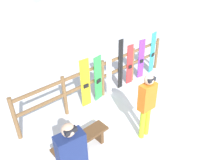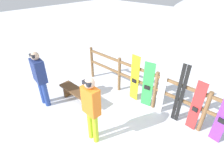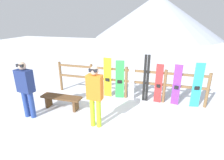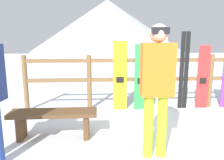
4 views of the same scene
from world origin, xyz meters
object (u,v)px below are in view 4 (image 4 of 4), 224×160
at_px(person_orange, 157,82).
at_px(ski_pair_white, 161,69).
at_px(snowboard_green, 141,77).
at_px(ski_pair_black, 184,71).
at_px(snowboard_red, 203,77).
at_px(snowboard_yellow, 120,76).
at_px(bench, 54,118).

bearing_deg(person_orange, ski_pair_white, 72.06).
distance_m(snowboard_green, ski_pair_black, 0.95).
height_order(ski_pair_black, snowboard_red, ski_pair_black).
xyz_separation_m(ski_pair_white, snowboard_red, (0.94, -0.00, -0.19)).
bearing_deg(person_orange, snowboard_red, 51.23).
bearing_deg(snowboard_green, snowboard_yellow, 179.99).
height_order(bench, snowboard_green, snowboard_green).
bearing_deg(ski_pair_white, snowboard_yellow, -179.78).
height_order(snowboard_yellow, snowboard_green, snowboard_yellow).
xyz_separation_m(ski_pair_black, snowboard_red, (0.44, -0.00, -0.15)).
xyz_separation_m(snowboard_yellow, snowboard_red, (1.85, -0.00, -0.05)).
height_order(person_orange, snowboard_yellow, person_orange).
xyz_separation_m(person_orange, snowboard_red, (1.58, 1.97, -0.32)).
height_order(bench, ski_pair_white, ski_pair_white).
height_order(snowboard_green, snowboard_red, snowboard_green).
distance_m(snowboard_yellow, ski_pair_black, 1.42).
bearing_deg(snowboard_green, ski_pair_white, 0.45).
bearing_deg(snowboard_yellow, ski_pair_white, 0.22).
xyz_separation_m(bench, snowboard_yellow, (1.17, 1.34, 0.42)).
xyz_separation_m(bench, ski_pair_white, (2.08, 1.34, 0.56)).
xyz_separation_m(snowboard_yellow, ski_pair_black, (1.41, 0.00, 0.10)).
distance_m(ski_pair_white, snowboard_red, 0.96).
bearing_deg(snowboard_yellow, snowboard_red, -0.00).
bearing_deg(ski_pair_black, snowboard_yellow, -179.86).
distance_m(person_orange, ski_pair_black, 2.28).
bearing_deg(bench, snowboard_yellow, 48.75).
xyz_separation_m(person_orange, ski_pair_black, (1.14, 1.97, -0.17)).
xyz_separation_m(snowboard_green, ski_pair_black, (0.94, 0.00, 0.14)).
xyz_separation_m(person_orange, snowboard_green, (0.20, 1.97, -0.30)).
relative_size(snowboard_green, ski_pair_black, 0.85).
bearing_deg(ski_pair_white, snowboard_green, -179.55).
relative_size(snowboard_green, ski_pair_white, 0.81).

